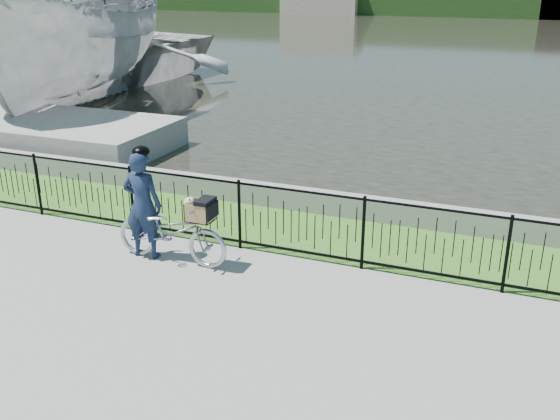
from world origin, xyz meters
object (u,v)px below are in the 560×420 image
at_px(cyclist, 142,203).
at_px(boat_far, 76,53).
at_px(boat_near, 73,44).
at_px(bicycle_rig, 172,231).

bearing_deg(cyclist, boat_far, 131.94).
height_order(boat_near, boat_far, boat_near).
distance_m(bicycle_rig, cyclist, 0.62).
bearing_deg(bicycle_rig, boat_near, 135.16).
xyz_separation_m(bicycle_rig, cyclist, (-0.50, 0.01, 0.37)).
distance_m(bicycle_rig, boat_far, 16.68).
height_order(cyclist, boat_far, boat_far).
relative_size(cyclist, boat_near, 0.16).
bearing_deg(boat_near, cyclist, -46.62).
height_order(bicycle_rig, boat_near, boat_near).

